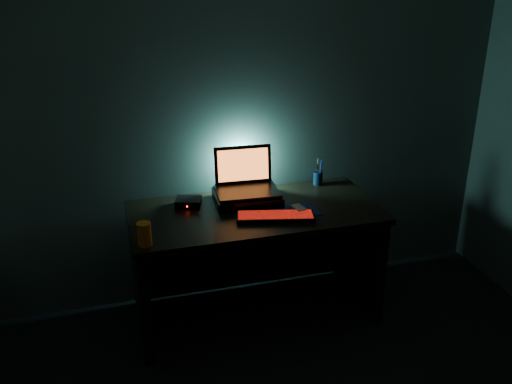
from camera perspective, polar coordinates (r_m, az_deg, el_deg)
room at (r=1.86m, az=13.76°, el=-7.98°), size 3.50×4.00×2.50m
desk at (r=3.58m, az=-0.30°, el=-5.21°), size 1.50×0.70×0.75m
riser at (r=3.52m, az=-0.88°, el=-0.52°), size 0.42×0.32×0.06m
laptop at (r=3.53m, az=-1.06°, el=1.15°), size 0.40×0.31×0.26m
keyboard at (r=3.31m, az=1.96°, el=-2.46°), size 0.47×0.24×0.03m
mousepad at (r=3.40m, az=4.28°, el=-1.98°), size 0.26×0.24×0.00m
mouse at (r=3.39m, az=4.29°, el=-1.72°), size 0.08×0.11×0.03m
pen_cup at (r=3.80m, az=6.22°, el=1.38°), size 0.07×0.07×0.09m
juice_glass at (r=3.05m, az=-11.11°, el=-4.17°), size 0.10×0.10×0.13m
router at (r=3.48m, az=-6.77°, el=-1.03°), size 0.18×0.16×0.05m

